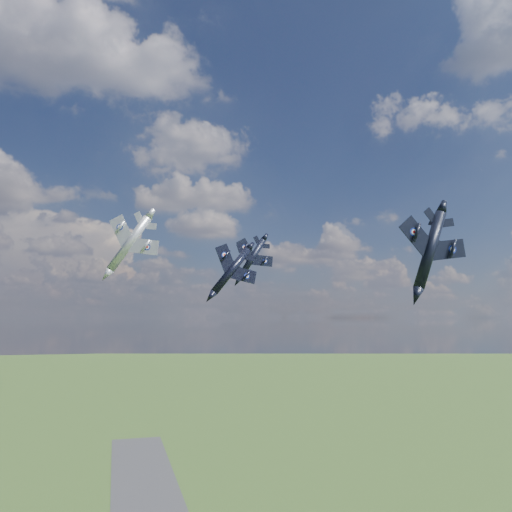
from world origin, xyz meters
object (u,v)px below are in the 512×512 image
object	(u,v)px
jet_lead_navy	(231,271)
jet_left_silver	(129,243)
jet_right_navy	(430,250)
jet_high_navy	(252,259)

from	to	relation	value
jet_lead_navy	jet_left_silver	world-z (taller)	jet_left_silver
jet_lead_navy	jet_right_navy	distance (m)	30.98
jet_left_silver	jet_lead_navy	bearing A→B (deg)	11.25
jet_right_navy	jet_high_navy	distance (m)	43.62
jet_high_navy	jet_left_silver	bearing A→B (deg)	-139.87
jet_lead_navy	jet_high_navy	size ratio (longest dim) A/B	0.95
jet_high_navy	jet_lead_navy	bearing A→B (deg)	-111.11
jet_left_silver	jet_right_navy	bearing A→B (deg)	-3.79
jet_lead_navy	jet_right_navy	size ratio (longest dim) A/B	0.78
jet_lead_navy	jet_right_navy	xyz separation A→B (m)	(25.96, -16.76, 2.18)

